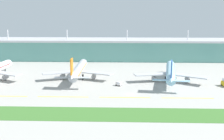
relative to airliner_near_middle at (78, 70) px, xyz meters
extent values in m
plane|color=#A8A59E|center=(34.60, -35.33, -6.45)|extent=(600.00, 600.00, 0.00)
cube|color=#5B9E93|center=(34.60, 78.89, 2.59)|extent=(280.00, 28.00, 18.08)
cube|color=#B2B2B7|center=(34.60, 78.89, 12.53)|extent=(288.00, 34.00, 1.80)
cylinder|color=silver|center=(-77.40, 73.29, 17.93)|extent=(0.90, 0.90, 9.00)
cylinder|color=silver|center=(-21.40, 73.29, 17.93)|extent=(0.90, 0.90, 9.00)
cylinder|color=silver|center=(34.60, 73.29, 17.93)|extent=(0.90, 0.90, 9.00)
cylinder|color=silver|center=(90.60, 73.29, 17.93)|extent=(0.90, 0.90, 9.00)
cone|color=white|center=(-57.75, 24.57, 0.05)|extent=(5.77, 4.36, 5.51)
cube|color=#B7BABF|center=(-47.85, -6.86, -1.25)|extent=(24.56, 16.60, 0.70)
cylinder|color=gray|center=(-48.95, -5.34, -4.05)|extent=(3.50, 4.71, 3.20)
cylinder|color=black|center=(-58.29, 16.52, -4.65)|extent=(0.70, 0.70, 3.60)
cylinder|color=#ADB2BC|center=(-0.01, 1.54, 0.05)|extent=(6.25, 51.74, 5.80)
cone|color=#ADB2BC|center=(-0.26, 29.38, 0.05)|extent=(5.54, 4.05, 5.51)
cone|color=#ADB2BC|center=(0.24, -27.31, 1.25)|extent=(4.99, 6.67, 5.72)
cube|color=orange|center=(0.23, -26.31, 7.70)|extent=(0.76, 6.41, 9.50)
cube|color=#ADB2BC|center=(-5.27, -26.86, 1.05)|extent=(10.03, 3.29, 0.36)
cube|color=#ADB2BC|center=(5.73, -26.76, 1.05)|extent=(10.03, 3.29, 0.36)
cube|color=#B7BABF|center=(-11.97, -2.99, -1.25)|extent=(24.78, 15.47, 0.70)
cylinder|color=gray|center=(-10.79, -1.54, -4.05)|extent=(3.24, 4.53, 3.20)
cube|color=#B7BABF|center=(12.02, -2.78, -1.25)|extent=(24.82, 15.12, 0.70)
cylinder|color=gray|center=(10.81, -1.35, -4.05)|extent=(3.24, 4.53, 3.20)
cylinder|color=black|center=(-0.18, 20.92, -4.65)|extent=(0.70, 0.70, 3.60)
cylinder|color=black|center=(-3.19, -1.49, -4.65)|extent=(1.10, 1.10, 3.60)
cylinder|color=black|center=(3.21, -1.44, -4.65)|extent=(1.10, 1.10, 3.60)
cube|color=orange|center=(-0.01, 1.54, 0.45)|extent=(6.25, 46.58, 0.60)
cylinder|color=#9ED1EA|center=(62.61, -3.77, 0.05)|extent=(14.20, 52.49, 5.80)
cone|color=#9ED1EA|center=(67.17, 23.98, 0.05)|extent=(6.09, 4.84, 5.51)
cone|color=#9ED1EA|center=(57.89, -32.50, 1.25)|extent=(5.94, 7.34, 5.72)
cube|color=#2D5BB7|center=(58.05, -31.51, 7.70)|extent=(1.73, 6.43, 9.50)
cube|color=#9ED1EA|center=(52.54, -31.12, 1.05)|extent=(10.39, 4.78, 0.36)
cube|color=#9ED1EA|center=(63.39, -32.90, 1.05)|extent=(10.39, 4.78, 0.36)
cube|color=#B7BABF|center=(50.05, -6.19, -1.25)|extent=(24.91, 11.90, 0.70)
cylinder|color=gray|center=(51.47, -4.96, -4.05)|extent=(3.89, 4.96, 3.20)
cube|color=#B7BABF|center=(73.73, -10.08, -1.25)|extent=(24.04, 18.29, 0.70)
cylinder|color=gray|center=(72.78, -8.46, -4.05)|extent=(3.89, 4.96, 3.20)
cylinder|color=black|center=(65.79, 15.56, -4.65)|extent=(0.70, 0.70, 3.60)
cylinder|color=black|center=(58.97, -6.21, -4.65)|extent=(1.10, 1.10, 3.60)
cylinder|color=black|center=(65.28, -7.25, -4.65)|extent=(1.10, 1.10, 3.60)
cube|color=#2D5BB7|center=(62.61, -3.77, 0.45)|extent=(13.39, 47.34, 0.60)
cube|color=yellow|center=(-36.40, -41.22, -6.43)|extent=(28.00, 0.70, 0.04)
cube|color=yellow|center=(-2.40, -41.22, -6.43)|extent=(28.00, 0.70, 0.04)
cube|color=yellow|center=(31.60, -41.22, -6.43)|extent=(28.00, 0.70, 0.04)
cube|color=yellow|center=(65.60, -41.22, -6.43)|extent=(28.00, 0.70, 0.04)
cube|color=#3D702D|center=(34.60, -66.93, -6.40)|extent=(300.00, 18.00, 0.10)
cube|color=silver|center=(27.97, -17.04, -5.20)|extent=(3.94, 3.65, 1.60)
cube|color=silver|center=(27.97, -17.04, -4.05)|extent=(3.66, 3.42, 0.16)
cylinder|color=black|center=(29.46, -17.19, -6.00)|extent=(0.92, 0.83, 0.90)
cylinder|color=black|center=(28.46, -18.46, -6.00)|extent=(0.92, 0.83, 0.90)
cylinder|color=black|center=(27.48, -15.63, -6.00)|extent=(0.92, 0.83, 0.90)
cylinder|color=black|center=(26.48, -16.90, -6.00)|extent=(0.92, 0.83, 0.90)
cylinder|color=black|center=(93.14, -14.34, -6.00)|extent=(0.51, 0.95, 0.90)
camera|label=1|loc=(29.66, -188.50, 40.17)|focal=45.11mm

